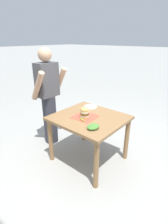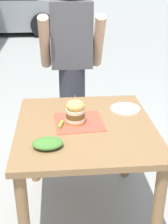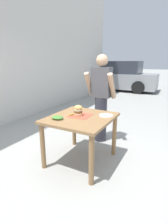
% 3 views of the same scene
% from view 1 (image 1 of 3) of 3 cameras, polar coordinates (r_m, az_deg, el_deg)
% --- Properties ---
extents(ground_plane, '(80.00, 80.00, 0.00)m').
position_cam_1_polar(ground_plane, '(2.97, 1.52, -14.86)').
color(ground_plane, '#9E9E99').
extents(patio_table, '(0.92, 1.00, 0.75)m').
position_cam_1_polar(patio_table, '(2.63, 1.66, -4.02)').
color(patio_table, olive).
rests_on(patio_table, ground).
extents(serving_paper, '(0.35, 0.35, 0.00)m').
position_cam_1_polar(serving_paper, '(2.57, 0.33, -1.55)').
color(serving_paper, '#D64C38').
rests_on(serving_paper, patio_table).
extents(sandwich, '(0.13, 0.13, 0.20)m').
position_cam_1_polar(sandwich, '(2.51, 0.22, -0.08)').
color(sandwich, '#E5B25B').
rests_on(sandwich, serving_paper).
extents(pickle_spear, '(0.05, 0.09, 0.02)m').
position_cam_1_polar(pickle_spear, '(2.45, -0.54, -2.53)').
color(pickle_spear, '#8EA83D').
rests_on(pickle_spear, serving_paper).
extents(side_plate_with_forks, '(0.22, 0.22, 0.02)m').
position_cam_1_polar(side_plate_with_forks, '(2.93, 2.16, 1.70)').
color(side_plate_with_forks, white).
rests_on(side_plate_with_forks, patio_table).
extents(side_salad, '(0.18, 0.14, 0.05)m').
position_cam_1_polar(side_salad, '(2.25, 3.00, -4.80)').
color(side_salad, '#477F33').
rests_on(side_salad, patio_table).
extents(diner_across_table, '(0.55, 0.35, 1.69)m').
position_cam_1_polar(diner_across_table, '(3.09, -11.53, 4.89)').
color(diner_across_table, '#33333D').
rests_on(diner_across_table, ground).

